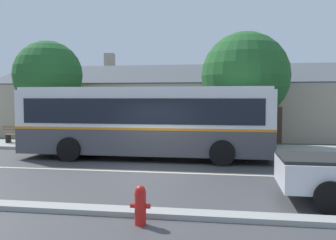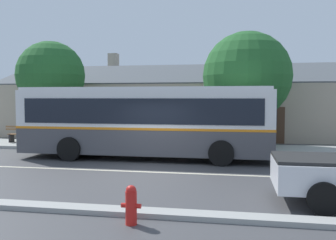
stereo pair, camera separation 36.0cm
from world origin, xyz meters
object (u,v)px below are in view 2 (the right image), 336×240
bench_down_street (90,137)px  fire_hydrant (131,204)px  street_tree_secondary (53,78)px  street_tree_primary (247,76)px  bench_by_building (21,135)px  transit_bus (146,120)px

bench_down_street → fire_hydrant: 12.48m
street_tree_secondary → fire_hydrant: (8.20, -12.45, -3.33)m
bench_down_street → street_tree_primary: (8.12, 1.02, 3.15)m
bench_by_building → street_tree_primary: bearing=3.8°
transit_bus → bench_by_building: (-7.89, 3.11, -1.10)m
transit_bus → bench_by_building: bearing=158.5°
street_tree_primary → fire_hydrant: street_tree_primary is taller
transit_bus → street_tree_secondary: street_tree_secondary is taller
bench_by_building → transit_bus: bearing=-21.5°
street_tree_primary → bench_by_building: bearing=-176.2°
street_tree_primary → fire_hydrant: 12.94m
street_tree_primary → street_tree_secondary: (-10.83, 0.22, 0.04)m
transit_bus → street_tree_primary: street_tree_primary is taller
street_tree_secondary → street_tree_primary: bearing=-1.2°
bench_by_building → bench_down_street: same height
bench_down_street → street_tree_secondary: bearing=155.5°
transit_bus → street_tree_secondary: size_ratio=1.85×
transit_bus → street_tree_secondary: bearing=147.3°
bench_by_building → street_tree_secondary: (1.42, 1.04, 3.20)m
bench_down_street → bench_by_building: bearing=177.2°
bench_down_street → street_tree_secondary: street_tree_secondary is taller
bench_down_street → street_tree_secondary: 4.37m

